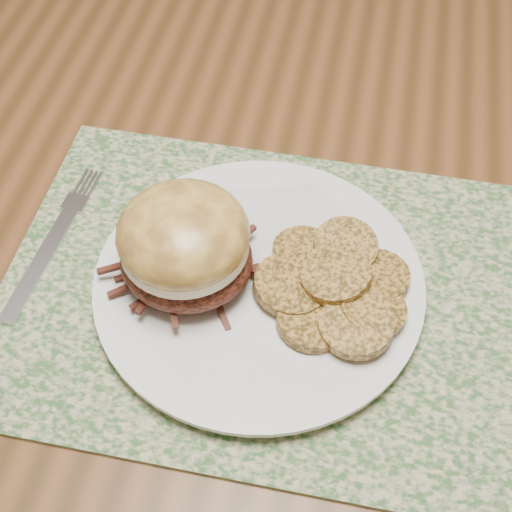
{
  "coord_description": "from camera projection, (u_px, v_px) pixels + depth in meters",
  "views": [
    {
      "loc": [
        0.21,
        -0.42,
        1.25
      ],
      "look_at": [
        0.14,
        -0.08,
        0.79
      ],
      "focal_mm": 50.0,
      "sensor_mm": 36.0,
      "label": 1
    }
  ],
  "objects": [
    {
      "name": "ground",
      "position": [
        189.0,
        480.0,
        1.27
      ],
      "size": [
        3.5,
        3.5,
        0.0
      ],
      "primitive_type": "plane",
      "color": "#54371D",
      "rests_on": "ground"
    },
    {
      "name": "dining_table",
      "position": [
        142.0,
        248.0,
        0.74
      ],
      "size": [
        1.5,
        0.9,
        0.75
      ],
      "color": "brown",
      "rests_on": "ground"
    },
    {
      "name": "placemat",
      "position": [
        267.0,
        292.0,
        0.61
      ],
      "size": [
        0.45,
        0.33,
        0.0
      ],
      "primitive_type": "cube",
      "color": "#365C2F",
      "rests_on": "dining_table"
    },
    {
      "name": "dinner_plate",
      "position": [
        259.0,
        284.0,
        0.6
      ],
      "size": [
        0.26,
        0.26,
        0.02
      ],
      "primitive_type": "cylinder",
      "color": "silver",
      "rests_on": "placemat"
    },
    {
      "name": "pork_sandwich",
      "position": [
        184.0,
        244.0,
        0.56
      ],
      "size": [
        0.12,
        0.12,
        0.08
      ],
      "rotation": [
        0.0,
        0.0,
        -0.13
      ],
      "color": "black",
      "rests_on": "dinner_plate"
    },
    {
      "name": "roasted_potatoes",
      "position": [
        336.0,
        286.0,
        0.58
      ],
      "size": [
        0.14,
        0.16,
        0.03
      ],
      "color": "#A47130",
      "rests_on": "dinner_plate"
    },
    {
      "name": "fork",
      "position": [
        54.0,
        240.0,
        0.64
      ],
      "size": [
        0.03,
        0.18,
        0.0
      ],
      "rotation": [
        0.0,
        0.0,
        -0.08
      ],
      "color": "#BABAC1",
      "rests_on": "placemat"
    }
  ]
}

